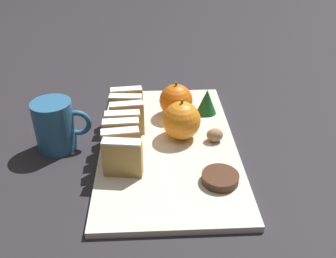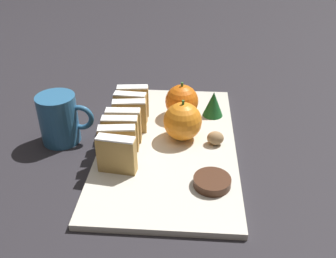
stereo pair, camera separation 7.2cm
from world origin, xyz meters
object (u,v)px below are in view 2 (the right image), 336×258
Objects in this scene: walnut at (215,138)px; coffee_mug at (60,119)px; orange_near at (182,101)px; chocolate_cookie at (212,182)px; orange_far at (183,121)px.

walnut is 0.31m from coffee_mug.
orange_near is 0.73× the size of coffee_mug.
walnut is 0.12m from chocolate_cookie.
orange_far is 0.07m from walnut.
chocolate_cookie is at bearing -24.24° from coffee_mug.
walnut is at bearing -15.33° from orange_far.
coffee_mug reaches higher than chocolate_cookie.
coffee_mug is at bearing -157.96° from orange_near.
orange_near is 0.09m from orange_far.
coffee_mug is (-0.24, -0.01, 0.00)m from orange_far.
walnut is 0.30× the size of coffee_mug.
orange_far is at bearing 111.09° from chocolate_cookie.
orange_far is 2.56× the size of walnut.
orange_near is 2.45× the size of walnut.
chocolate_cookie is 0.33m from coffee_mug.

